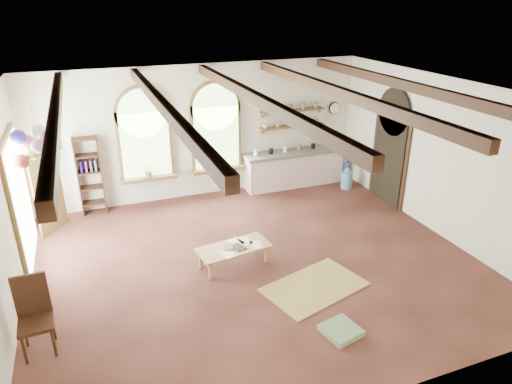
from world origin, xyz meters
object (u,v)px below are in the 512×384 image
balloon_cluster (38,146)px  coffee_table (234,249)px  kitchen_counter (294,168)px  side_chair (38,331)px

balloon_cluster → coffee_table: bearing=-19.8°
kitchen_counter → balloon_cluster: 6.35m
side_chair → balloon_cluster: bearing=83.7°
coffee_table → side_chair: (-3.25, -1.14, -0.00)m
side_chair → coffee_table: bearing=19.3°
kitchen_counter → side_chair: (-5.95, -4.29, -0.14)m
kitchen_counter → coffee_table: size_ratio=1.91×
kitchen_counter → side_chair: 7.34m
coffee_table → balloon_cluster: size_ratio=1.22×
side_chair → balloon_cluster: balloon_cluster is taller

